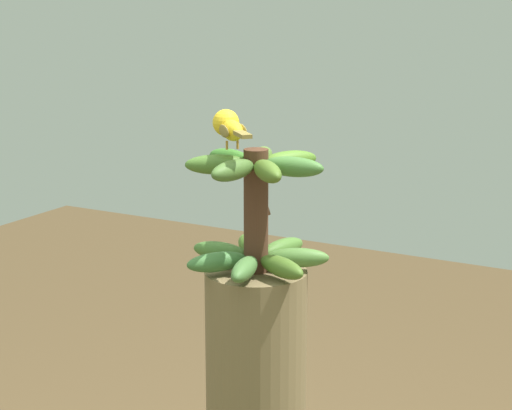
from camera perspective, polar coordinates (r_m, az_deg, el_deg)
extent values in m
cylinder|color=#4C2D1E|center=(1.87, 0.00, -0.38)|extent=(0.05, 0.05, 0.26)
ellipsoid|color=#477537|center=(1.82, -0.72, -4.03)|extent=(0.07, 0.14, 0.04)
ellipsoid|color=#4A6D25|center=(1.83, 1.60, -3.90)|extent=(0.14, 0.09, 0.04)
ellipsoid|color=#517F37|center=(1.90, 2.62, -3.30)|extent=(0.14, 0.10, 0.04)
ellipsoid|color=#4B792F|center=(1.96, 1.66, -2.72)|extent=(0.07, 0.14, 0.04)
ellipsoid|color=#4C7927|center=(1.98, -0.46, -2.57)|extent=(0.11, 0.13, 0.04)
ellipsoid|color=#44742F|center=(1.94, -2.26, -2.92)|extent=(0.13, 0.04, 0.04)
ellipsoid|color=#3D7236|center=(1.87, -2.45, -3.57)|extent=(0.11, 0.13, 0.04)
ellipsoid|color=#4D6F24|center=(1.78, 0.72, 2.12)|extent=(0.12, 0.12, 0.04)
ellipsoid|color=#437532|center=(1.82, 2.30, 2.40)|extent=(0.13, 0.06, 0.04)
ellipsoid|color=#4E7B25|center=(1.89, 2.09, 2.80)|extent=(0.10, 0.13, 0.04)
ellipsoid|color=#51742D|center=(1.93, 0.38, 3.01)|extent=(0.08, 0.14, 0.04)
ellipsoid|color=#3D7F2B|center=(1.91, -1.59, 2.91)|extent=(0.14, 0.08, 0.04)
ellipsoid|color=#477229|center=(1.85, -2.44, 2.55)|extent=(0.13, 0.11, 0.04)
ellipsoid|color=#496D2E|center=(1.79, -1.45, 2.19)|extent=(0.05, 0.13, 0.04)
cone|color=brown|center=(1.91, 0.39, 0.30)|extent=(0.04, 0.04, 0.06)
cylinder|color=#C68933|center=(1.85, -1.16, 3.79)|extent=(0.01, 0.01, 0.02)
cylinder|color=#C68933|center=(1.84, -1.83, 3.75)|extent=(0.01, 0.01, 0.02)
ellipsoid|color=yellow|center=(1.84, -1.50, 4.69)|extent=(0.09, 0.09, 0.04)
ellipsoid|color=olive|center=(1.84, -0.90, 4.69)|extent=(0.05, 0.05, 0.03)
ellipsoid|color=olive|center=(1.83, -2.03, 4.64)|extent=(0.05, 0.05, 0.03)
cube|color=olive|center=(1.77, -0.84, 4.42)|extent=(0.06, 0.06, 0.01)
sphere|color=yellow|center=(1.88, -1.84, 5.18)|extent=(0.06, 0.06, 0.06)
sphere|color=black|center=(1.88, -2.51, 5.30)|extent=(0.01, 0.01, 0.01)
cone|color=orange|center=(1.91, -2.15, 5.32)|extent=(0.04, 0.04, 0.02)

